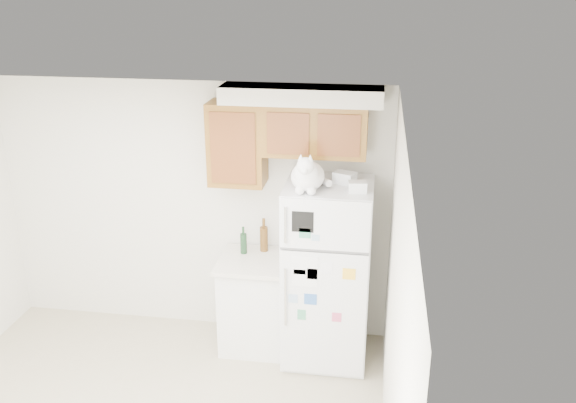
% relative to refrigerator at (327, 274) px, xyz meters
% --- Properties ---
extents(room_shell, '(3.84, 4.04, 2.52)m').
position_rel_refrigerator_xyz_m(room_shell, '(-1.23, -1.36, 0.82)').
color(room_shell, silver).
rests_on(room_shell, ground_plane).
extents(refrigerator, '(0.76, 0.78, 1.70)m').
position_rel_refrigerator_xyz_m(refrigerator, '(0.00, 0.00, 0.00)').
color(refrigerator, silver).
rests_on(refrigerator, ground_plane).
extents(base_counter, '(0.64, 0.64, 0.92)m').
position_rel_refrigerator_xyz_m(base_counter, '(-0.69, 0.07, -0.39)').
color(base_counter, white).
rests_on(base_counter, ground_plane).
extents(cat, '(0.35, 0.51, 0.36)m').
position_rel_refrigerator_xyz_m(cat, '(-0.17, -0.17, 0.98)').
color(cat, white).
rests_on(cat, refrigerator).
extents(storage_box_back, '(0.22, 0.19, 0.10)m').
position_rel_refrigerator_xyz_m(storage_box_back, '(0.13, 0.07, 0.90)').
color(storage_box_back, white).
rests_on(storage_box_back, refrigerator).
extents(storage_box_front, '(0.16, 0.13, 0.09)m').
position_rel_refrigerator_xyz_m(storage_box_front, '(0.24, -0.14, 0.89)').
color(storage_box_front, white).
rests_on(storage_box_front, refrigerator).
extents(bottle_green, '(0.06, 0.06, 0.27)m').
position_rel_refrigerator_xyz_m(bottle_green, '(-0.81, 0.17, 0.20)').
color(bottle_green, '#19381E').
rests_on(bottle_green, base_counter).
extents(bottle_amber, '(0.08, 0.08, 0.33)m').
position_rel_refrigerator_xyz_m(bottle_amber, '(-0.63, 0.26, 0.23)').
color(bottle_amber, '#593814').
rests_on(bottle_amber, base_counter).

